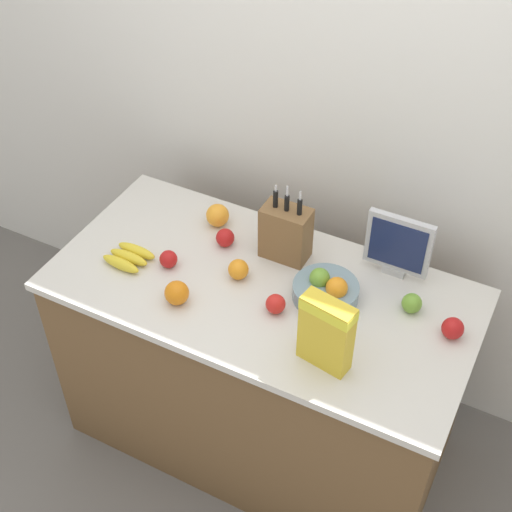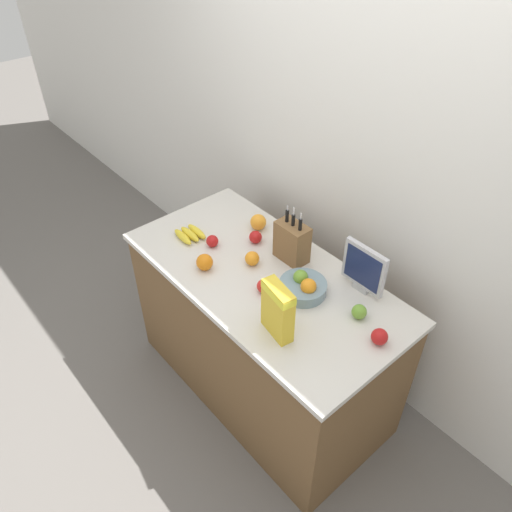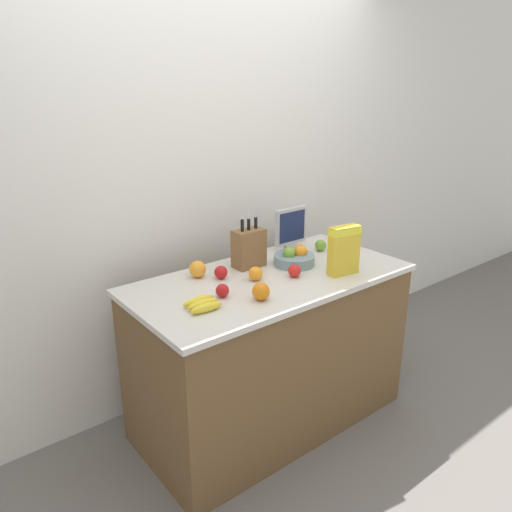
{
  "view_description": "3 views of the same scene",
  "coord_description": "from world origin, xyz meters",
  "px_view_note": "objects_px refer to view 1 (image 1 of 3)",
  "views": [
    {
      "loc": [
        0.8,
        -1.59,
        2.66
      ],
      "look_at": [
        -0.02,
        0.0,
        1.03
      ],
      "focal_mm": 50.0,
      "sensor_mm": 36.0,
      "label": 1
    },
    {
      "loc": [
        1.39,
        -1.24,
        2.55
      ],
      "look_at": [
        -0.03,
        -0.02,
        1.0
      ],
      "focal_mm": 35.0,
      "sensor_mm": 36.0,
      "label": 2
    },
    {
      "loc": [
        -1.57,
        -1.87,
        1.88
      ],
      "look_at": [
        -0.06,
        0.05,
        1.01
      ],
      "focal_mm": 35.0,
      "sensor_mm": 36.0,
      "label": 3
    }
  ],
  "objects_px": {
    "small_monitor": "(398,245)",
    "orange_back_center": "(177,293)",
    "fruit_bowl": "(326,290)",
    "cereal_box": "(326,331)",
    "apple_by_knife_block": "(412,303)",
    "orange_front_center": "(238,269)",
    "apple_middle": "(225,238)",
    "apple_leftmost": "(453,328)",
    "apple_rear": "(276,304)",
    "knife_block": "(286,233)",
    "apple_front": "(168,259)",
    "orange_by_cereal": "(218,215)",
    "banana_bunch": "(129,257)"
  },
  "relations": [
    {
      "from": "apple_middle",
      "to": "apple_leftmost",
      "type": "relative_size",
      "value": 0.95
    },
    {
      "from": "banana_bunch",
      "to": "orange_front_center",
      "type": "xyz_separation_m",
      "value": [
        0.39,
        0.11,
        0.02
      ]
    },
    {
      "from": "banana_bunch",
      "to": "orange_back_center",
      "type": "distance_m",
      "value": 0.28
    },
    {
      "from": "cereal_box",
      "to": "apple_by_knife_block",
      "type": "distance_m",
      "value": 0.4
    },
    {
      "from": "apple_rear",
      "to": "banana_bunch",
      "type": "bearing_deg",
      "value": -177.91
    },
    {
      "from": "banana_bunch",
      "to": "fruit_bowl",
      "type": "bearing_deg",
      "value": 12.66
    },
    {
      "from": "cereal_box",
      "to": "apple_middle",
      "type": "height_order",
      "value": "cereal_box"
    },
    {
      "from": "apple_by_knife_block",
      "to": "orange_front_center",
      "type": "relative_size",
      "value": 0.93
    },
    {
      "from": "knife_block",
      "to": "orange_by_cereal",
      "type": "xyz_separation_m",
      "value": [
        -0.31,
        0.04,
        -0.06
      ]
    },
    {
      "from": "fruit_bowl",
      "to": "orange_back_center",
      "type": "bearing_deg",
      "value": -150.36
    },
    {
      "from": "banana_bunch",
      "to": "apple_middle",
      "type": "relative_size",
      "value": 2.47
    },
    {
      "from": "apple_front",
      "to": "orange_by_cereal",
      "type": "bearing_deg",
      "value": 81.89
    },
    {
      "from": "apple_middle",
      "to": "apple_leftmost",
      "type": "xyz_separation_m",
      "value": [
        0.88,
        -0.06,
        0.0
      ]
    },
    {
      "from": "banana_bunch",
      "to": "apple_front",
      "type": "bearing_deg",
      "value": 18.17
    },
    {
      "from": "apple_front",
      "to": "small_monitor",
      "type": "bearing_deg",
      "value": 24.36
    },
    {
      "from": "small_monitor",
      "to": "orange_back_center",
      "type": "xyz_separation_m",
      "value": [
        -0.61,
        -0.47,
        -0.09
      ]
    },
    {
      "from": "orange_by_cereal",
      "to": "apple_by_knife_block",
      "type": "bearing_deg",
      "value": -7.01
    },
    {
      "from": "apple_middle",
      "to": "orange_by_cereal",
      "type": "xyz_separation_m",
      "value": [
        -0.08,
        0.09,
        0.01
      ]
    },
    {
      "from": "fruit_bowl",
      "to": "apple_front",
      "type": "relative_size",
      "value": 3.5
    },
    {
      "from": "cereal_box",
      "to": "banana_bunch",
      "type": "height_order",
      "value": "cereal_box"
    },
    {
      "from": "apple_front",
      "to": "apple_leftmost",
      "type": "height_order",
      "value": "apple_leftmost"
    },
    {
      "from": "apple_leftmost",
      "to": "fruit_bowl",
      "type": "bearing_deg",
      "value": -176.71
    },
    {
      "from": "apple_leftmost",
      "to": "cereal_box",
      "type": "bearing_deg",
      "value": -138.63
    },
    {
      "from": "fruit_bowl",
      "to": "apple_middle",
      "type": "height_order",
      "value": "fruit_bowl"
    },
    {
      "from": "orange_front_center",
      "to": "orange_back_center",
      "type": "bearing_deg",
      "value": -122.19
    },
    {
      "from": "small_monitor",
      "to": "orange_back_center",
      "type": "relative_size",
      "value": 2.99
    },
    {
      "from": "apple_front",
      "to": "apple_rear",
      "type": "bearing_deg",
      "value": -3.28
    },
    {
      "from": "knife_block",
      "to": "orange_front_center",
      "type": "height_order",
      "value": "knife_block"
    },
    {
      "from": "knife_block",
      "to": "apple_front",
      "type": "bearing_deg",
      "value": -144.97
    },
    {
      "from": "cereal_box",
      "to": "orange_by_cereal",
      "type": "distance_m",
      "value": 0.78
    },
    {
      "from": "cereal_box",
      "to": "apple_by_knife_block",
      "type": "xyz_separation_m",
      "value": [
        0.18,
        0.34,
        -0.11
      ]
    },
    {
      "from": "cereal_box",
      "to": "apple_rear",
      "type": "xyz_separation_m",
      "value": [
        -0.23,
        0.13,
        -0.11
      ]
    },
    {
      "from": "small_monitor",
      "to": "apple_rear",
      "type": "relative_size",
      "value": 3.72
    },
    {
      "from": "small_monitor",
      "to": "apple_rear",
      "type": "bearing_deg",
      "value": -129.39
    },
    {
      "from": "cereal_box",
      "to": "orange_by_cereal",
      "type": "height_order",
      "value": "cereal_box"
    },
    {
      "from": "knife_block",
      "to": "banana_bunch",
      "type": "distance_m",
      "value": 0.58
    },
    {
      "from": "apple_by_knife_block",
      "to": "orange_front_center",
      "type": "height_order",
      "value": "orange_front_center"
    },
    {
      "from": "cereal_box",
      "to": "orange_back_center",
      "type": "height_order",
      "value": "cereal_box"
    },
    {
      "from": "small_monitor",
      "to": "knife_block",
      "type": "bearing_deg",
      "value": -167.2
    },
    {
      "from": "fruit_bowl",
      "to": "orange_back_center",
      "type": "xyz_separation_m",
      "value": [
        -0.44,
        -0.25,
        0.01
      ]
    },
    {
      "from": "knife_block",
      "to": "banana_bunch",
      "type": "height_order",
      "value": "knife_block"
    },
    {
      "from": "knife_block",
      "to": "apple_front",
      "type": "height_order",
      "value": "knife_block"
    },
    {
      "from": "knife_block",
      "to": "apple_middle",
      "type": "height_order",
      "value": "knife_block"
    },
    {
      "from": "small_monitor",
      "to": "apple_rear",
      "type": "height_order",
      "value": "small_monitor"
    },
    {
      "from": "banana_bunch",
      "to": "apple_by_knife_block",
      "type": "height_order",
      "value": "apple_by_knife_block"
    },
    {
      "from": "apple_rear",
      "to": "apple_by_knife_block",
      "type": "relative_size",
      "value": 0.99
    },
    {
      "from": "knife_block",
      "to": "small_monitor",
      "type": "distance_m",
      "value": 0.4
    },
    {
      "from": "banana_bunch",
      "to": "apple_by_knife_block",
      "type": "relative_size",
      "value": 2.49
    },
    {
      "from": "apple_rear",
      "to": "small_monitor",
      "type": "bearing_deg",
      "value": 50.61
    },
    {
      "from": "banana_bunch",
      "to": "apple_by_knife_block",
      "type": "distance_m",
      "value": 1.02
    }
  ]
}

